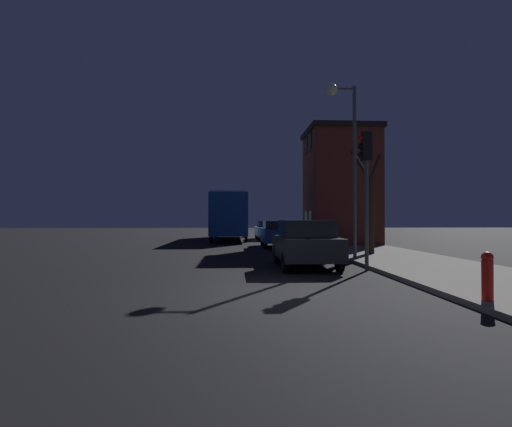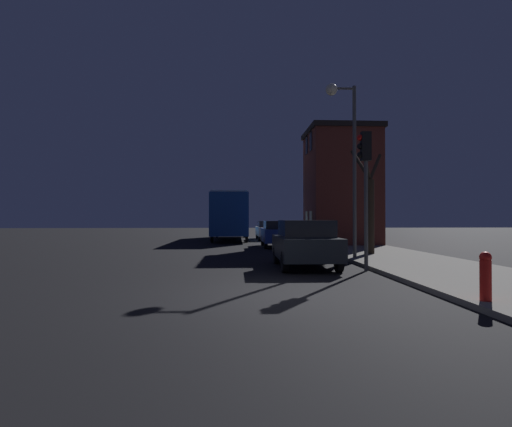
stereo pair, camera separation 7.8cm
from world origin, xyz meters
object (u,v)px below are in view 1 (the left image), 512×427
Objects in this scene: fire_hydrant at (487,275)px; bus at (229,213)px; car_far_lane at (267,230)px; streetlamp at (345,135)px; bare_tree at (370,207)px; car_near_lane at (305,243)px; traffic_light at (365,171)px; car_mid_lane at (278,233)px.

bus is at bearing 102.09° from fire_hydrant.
streetlamp is at bearing -83.58° from car_far_lane.
streetlamp is at bearing -132.87° from bare_tree.
car_far_lane is 23.65m from fire_hydrant.
streetlamp is 4.93m from car_near_lane.
streetlamp is 3.48m from traffic_light.
streetlamp is 16.32m from bus.
bus is at bearing 114.37° from bare_tree.
car_near_lane reaches higher than car_far_lane.
fire_hydrant is at bearing -82.01° from car_mid_lane.
fire_hydrant is (0.37, -8.13, -4.27)m from streetlamp.
bare_tree reaches higher than car_near_lane.
car_near_lane reaches higher than car_mid_lane.
fire_hydrant is at bearing -77.91° from bus.
traffic_light is at bearing 96.26° from fire_hydrant.
streetlamp is 1.47× the size of bare_tree.
fire_hydrant is at bearing -87.39° from streetlamp.
bus is (-4.47, 18.38, -1.05)m from traffic_light.
bus is (-4.66, 15.39, -2.81)m from streetlamp.
bus is at bearing -179.10° from car_far_lane.
bus is at bearing 109.65° from car_mid_lane.
car_near_lane is 0.97× the size of car_mid_lane.
streetlamp is 0.63× the size of bus.
traffic_light is at bearing -110.46° from bare_tree.
bare_tree is at bearing 47.10° from car_near_lane.
car_mid_lane is 8.05m from car_far_lane.
bus is at bearing 103.67° from traffic_light.
traffic_light is 18.64m from car_far_lane.
bare_tree is 1.20× the size of car_near_lane.
car_far_lane is at bearing 96.42° from streetlamp.
streetlamp is 1.72× the size of car_mid_lane.
bus is at bearing 106.86° from streetlamp.
car_mid_lane is at bearing 89.30° from car_near_lane.
car_mid_lane is (0.12, 9.45, -0.03)m from car_near_lane.
bare_tree is 6.76m from car_mid_lane.
bus reaches higher than car_near_lane.
car_near_lane is at bearing -81.06° from bus.
fire_hydrant is (2.29, -6.06, -0.22)m from car_near_lane.
streetlamp is 7.46× the size of fire_hydrant.
bus is 8.60m from car_mid_lane.
car_far_lane is (0.18, 17.50, -0.05)m from car_near_lane.
car_near_lane is (2.74, -17.45, -1.24)m from bus.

